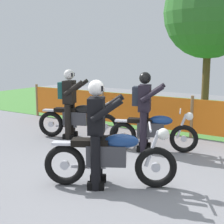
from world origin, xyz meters
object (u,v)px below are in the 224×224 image
object	(u,v)px
motorcycle_third	(111,157)
rider_trailing	(69,100)
motorcycle_lead	(153,131)
rider_third	(98,130)
motorcycle_trailing	(78,119)
rider_lead	(144,107)

from	to	relation	value
motorcycle_third	rider_trailing	bearing A→B (deg)	112.91
motorcycle_lead	motorcycle_third	bearing A→B (deg)	-102.57
motorcycle_lead	rider_third	size ratio (longest dim) A/B	1.08
motorcycle_lead	motorcycle_trailing	xyz separation A→B (m)	(-2.01, -0.05, 0.03)
rider_lead	rider_third	xyz separation A→B (m)	(0.30, -2.14, -0.03)
rider_third	motorcycle_third	bearing A→B (deg)	0.57
rider_lead	rider_third	distance (m)	2.16
rider_trailing	rider_third	bearing A→B (deg)	-62.55
motorcycle_trailing	rider_third	size ratio (longest dim) A/B	1.16
motorcycle_third	rider_trailing	size ratio (longest dim) A/B	1.12
rider_lead	rider_trailing	distance (m)	2.03
motorcycle_third	rider_lead	world-z (taller)	rider_lead
rider_lead	rider_trailing	world-z (taller)	same
rider_lead	rider_third	bearing A→B (deg)	-102.23
rider_lead	rider_third	size ratio (longest dim) A/B	1.00
motorcycle_trailing	rider_third	distance (m)	3.06
motorcycle_trailing	motorcycle_third	xyz separation A→B (m)	(2.30, -2.07, 0.01)
rider_trailing	motorcycle_trailing	bearing A→B (deg)	0.51
motorcycle_trailing	rider_trailing	bearing A→B (deg)	-179.49
motorcycle_third	rider_lead	bearing A→B (deg)	74.52
motorcycle_lead	rider_third	world-z (taller)	rider_third
rider_trailing	motorcycle_lead	bearing A→B (deg)	-17.39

